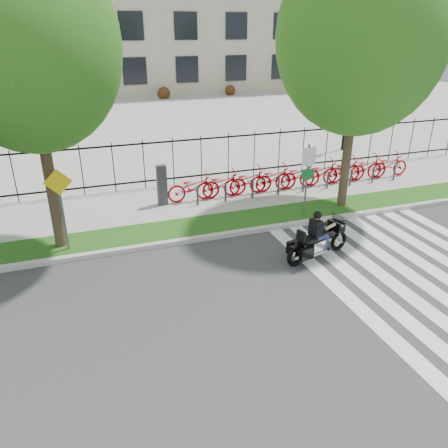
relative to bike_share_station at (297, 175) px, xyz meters
name	(u,v)px	position (x,y,z in m)	size (l,w,h in m)	color
ground	(264,310)	(-4.64, -7.20, -0.68)	(120.00, 120.00, 0.00)	#38383A
curb	(212,237)	(-4.64, -3.10, -0.61)	(60.00, 0.20, 0.15)	#B1AEA6
grass_verge	(204,226)	(-4.64, -2.25, -0.61)	(60.00, 1.50, 0.15)	#194F13
sidewalk	(185,201)	(-4.64, 0.25, -0.61)	(60.00, 3.50, 0.15)	gray
plaza	(124,119)	(-4.64, 17.80, -0.63)	(80.00, 34.00, 0.10)	gray
crosswalk_stripes	(426,275)	(0.18, -7.20, -0.68)	(5.70, 8.00, 0.01)	silver
iron_fence	(173,162)	(-4.64, 2.00, 0.47)	(30.00, 0.06, 2.00)	black
lamp_post_right	(349,91)	(5.36, 4.80, 2.52)	(1.06, 0.70, 4.25)	black
street_tree_1	(27,46)	(-9.17, -2.25, 5.07)	(4.74, 4.74, 8.34)	#33251C
street_tree_2	(361,37)	(0.69, -2.25, 5.22)	(5.46, 5.46, 8.90)	#33251C
bike_share_station	(297,175)	(0.00, 0.00, 0.00)	(11.19, 0.89, 1.50)	#2D2D33
sign_pole_regulatory	(308,171)	(-1.06, -2.62, 1.06)	(0.50, 0.09, 2.50)	#59595B
sign_pole_warning	(61,199)	(-8.96, -2.62, 1.06)	(0.78, 0.09, 2.49)	#59595B
motorcycle_rider	(318,239)	(-2.11, -5.29, -0.08)	(2.30, 1.00, 1.81)	black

